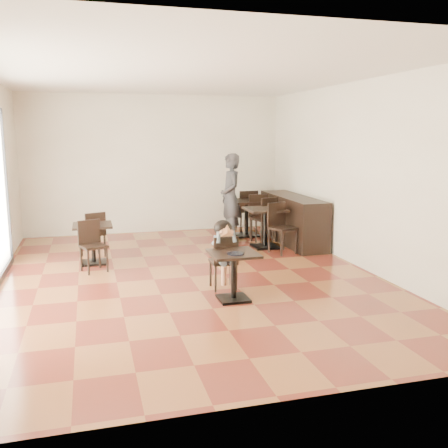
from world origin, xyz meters
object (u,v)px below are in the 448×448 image
object	(u,v)px
chair_back_b	(261,218)
chair_mid_b	(283,228)
chair_back_a	(246,211)
child_chair	(223,262)
chair_mid_a	(264,219)
chair_left_a	(93,234)
chair_left_b	(93,247)
cafe_table_left	(93,244)
adult_patron	(231,197)
child_table	(233,276)
cafe_table_back	(246,218)
child	(223,255)
cafe_table_mid	(265,228)

from	to	relation	value
chair_back_b	chair_mid_b	bearing A→B (deg)	-90.56
chair_back_a	chair_mid_b	bearing A→B (deg)	89.39
child_chair	chair_mid_a	world-z (taller)	chair_mid_a
child_chair	chair_back_b	distance (m)	3.55
chair_left_a	chair_left_b	world-z (taller)	same
chair_left_a	chair_back_a	xyz separation A→B (m)	(3.57, 1.63, 0.06)
cafe_table_left	chair_back_b	size ratio (longest dim) A/B	0.72
chair_back_b	chair_mid_a	bearing A→B (deg)	-89.67
adult_patron	child_table	bearing A→B (deg)	-16.12
child_chair	child_table	bearing A→B (deg)	90.00
cafe_table_back	chair_left_b	size ratio (longest dim) A/B	0.95
child_chair	child	size ratio (longest dim) A/B	0.79
chair_left_a	chair_mid_b	bearing A→B (deg)	147.95
cafe_table_left	chair_left_b	distance (m)	0.55
cafe_table_mid	chair_mid_a	distance (m)	0.58
chair_left_b	adult_patron	bearing A→B (deg)	11.67
child_chair	chair_mid_a	bearing A→B (deg)	-119.93
chair_back_a	cafe_table_mid	bearing A→B (deg)	84.11
cafe_table_left	child	bearing A→B (deg)	-47.52
chair_back_a	chair_mid_a	bearing A→B (deg)	89.44
chair_mid_a	chair_mid_b	xyz separation A→B (m)	(0.00, -1.10, 0.00)
cafe_table_mid	chair_left_a	distance (m)	3.41
cafe_table_left	chair_mid_b	size ratio (longest dim) A/B	0.73
child_table	child	xyz separation A→B (m)	(0.00, 0.55, 0.18)
chair_mid_a	chair_back_a	distance (m)	1.23
adult_patron	chair_left_b	size ratio (longest dim) A/B	2.18
cafe_table_back	chair_back_b	bearing A→B (deg)	-73.09
child_chair	cafe_table_left	size ratio (longest dim) A/B	1.15
child	cafe_table_mid	bearing A→B (deg)	57.46
child	chair_left_b	distance (m)	2.38
cafe_table_left	chair_left_a	distance (m)	0.55
child_table	chair_left_b	world-z (taller)	chair_left_b
child_table	adult_patron	xyz separation A→B (m)	(1.08, 3.91, 0.60)
child_table	cafe_table_left	world-z (taller)	cafe_table_left
child	chair_back_a	xyz separation A→B (m)	(1.71, 4.21, -0.02)
chair_left_a	chair_left_b	size ratio (longest dim) A/B	1.00
child	cafe_table_back	xyz separation A→B (m)	(1.54, 3.66, -0.11)
cafe_table_back	cafe_table_mid	bearing A→B (deg)	-89.81
child_table	adult_patron	size ratio (longest dim) A/B	0.36
chair_back_a	chair_left_a	bearing A→B (deg)	23.80
chair_mid_b	chair_back_a	xyz separation A→B (m)	(-0.00, 2.33, 0.01)
adult_patron	chair_back_a	bearing A→B (deg)	142.75
child	cafe_table_left	distance (m)	2.76
cafe_table_back	chair_left_a	xyz separation A→B (m)	(-3.41, -1.08, 0.02)
chair_left_a	chair_left_b	bearing A→B (deg)	69.15
cafe_table_mid	child_chair	bearing A→B (deg)	-122.54
chair_mid_a	chair_back_b	distance (m)	0.13
cafe_table_left	chair_back_a	xyz separation A→B (m)	(3.57, 2.18, 0.14)
cafe_table_left	chair_back_b	xyz separation A→B (m)	(3.57, 1.08, 0.14)
child_table	chair_back_a	xyz separation A→B (m)	(1.71, 4.76, 0.15)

